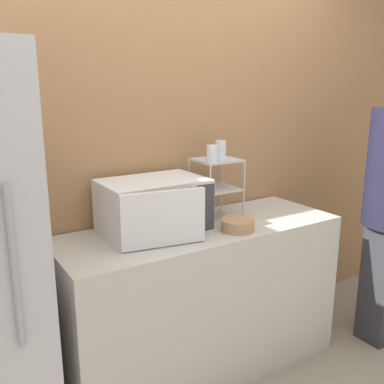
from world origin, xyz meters
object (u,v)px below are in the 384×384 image
object	(u,v)px
microwave	(154,206)
dish_rack	(216,176)
glass_front_left	(212,154)
glass_back_right	(221,148)
bowl	(238,225)

from	to	relation	value
microwave	dish_rack	size ratio (longest dim) A/B	1.55
dish_rack	glass_front_left	distance (m)	0.18
microwave	glass_back_right	bearing A→B (deg)	12.37
microwave	bowl	size ratio (longest dim) A/B	3.01
dish_rack	bowl	size ratio (longest dim) A/B	1.94
microwave	glass_front_left	size ratio (longest dim) A/B	5.80
glass_back_right	dish_rack	bearing A→B (deg)	-137.88
glass_front_left	glass_back_right	bearing A→B (deg)	41.75
glass_back_right	bowl	xyz separation A→B (m)	(-0.12, -0.33, -0.37)
microwave	bowl	world-z (taller)	microwave
microwave	dish_rack	xyz separation A→B (m)	(0.43, 0.04, 0.11)
microwave	glass_back_right	size ratio (longest dim) A/B	5.80
dish_rack	microwave	bearing A→B (deg)	-174.78
bowl	glass_back_right	bearing A→B (deg)	70.34
microwave	bowl	bearing A→B (deg)	-28.83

